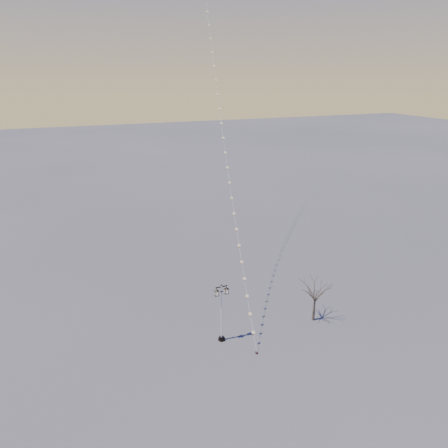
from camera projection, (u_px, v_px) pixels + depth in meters
ground at (257, 343)px, 31.83m from camera, size 300.00×300.00×0.00m
street_lamp at (222, 310)px, 31.30m from camera, size 1.23×0.54×4.83m
bare_tree at (315, 292)px, 33.95m from camera, size 2.26×2.26×3.75m
kite_train at (220, 91)px, 39.47m from camera, size 7.24×32.17×35.98m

